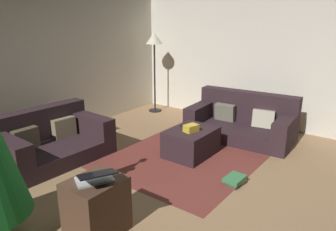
% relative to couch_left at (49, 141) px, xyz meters
% --- Properties ---
extents(ground_plane, '(6.40, 6.40, 0.00)m').
position_rel_couch_left_xyz_m(ground_plane, '(0.30, -2.25, -0.27)').
color(ground_plane, '#93704C').
extents(rear_partition, '(6.40, 0.12, 2.60)m').
position_rel_couch_left_xyz_m(rear_partition, '(0.30, 0.89, 1.03)').
color(rear_partition, silver).
rests_on(rear_partition, ground_plane).
extents(corner_partition, '(0.12, 6.40, 2.60)m').
position_rel_couch_left_xyz_m(corner_partition, '(3.44, -2.25, 1.03)').
color(corner_partition, silver).
rests_on(corner_partition, ground_plane).
extents(couch_left, '(1.59, 1.04, 0.72)m').
position_rel_couch_left_xyz_m(couch_left, '(0.00, 0.00, 0.00)').
color(couch_left, '#2D1E23').
rests_on(couch_left, ground_plane).
extents(couch_right, '(1.05, 1.81, 0.76)m').
position_rel_couch_left_xyz_m(couch_right, '(2.56, -1.90, 0.01)').
color(couch_right, '#2D1E23').
rests_on(couch_right, ground_plane).
extents(ottoman, '(0.79, 0.59, 0.41)m').
position_rel_couch_left_xyz_m(ottoman, '(1.36, -1.62, -0.07)').
color(ottoman, '#2D1E23').
rests_on(ottoman, ground_plane).
extents(gift_box, '(0.24, 0.19, 0.10)m').
position_rel_couch_left_xyz_m(gift_box, '(1.29, -1.65, 0.18)').
color(gift_box, gold).
rests_on(gift_box, ottoman).
extents(tv_remote, '(0.11, 0.17, 0.02)m').
position_rel_couch_left_xyz_m(tv_remote, '(1.38, -1.47, 0.14)').
color(tv_remote, black).
rests_on(tv_remote, ottoman).
extents(side_table, '(0.52, 0.44, 0.57)m').
position_rel_couch_left_xyz_m(side_table, '(-0.75, -1.90, 0.01)').
color(side_table, '#4C3323').
rests_on(side_table, ground_plane).
extents(laptop, '(0.46, 0.48, 0.16)m').
position_rel_couch_left_xyz_m(laptop, '(-0.77, -1.95, 0.35)').
color(laptop, silver).
rests_on(laptop, side_table).
extents(book_stack, '(0.30, 0.23, 0.10)m').
position_rel_couch_left_xyz_m(book_stack, '(0.92, -2.56, -0.22)').
color(book_stack, '#4C423D').
rests_on(book_stack, ground_plane).
extents(corner_lamp, '(0.36, 0.36, 1.72)m').
position_rel_couch_left_xyz_m(corner_lamp, '(2.89, 0.34, 1.19)').
color(corner_lamp, black).
rests_on(corner_lamp, ground_plane).
extents(area_rug, '(2.60, 2.00, 0.01)m').
position_rel_couch_left_xyz_m(area_rug, '(1.36, -1.62, -0.27)').
color(area_rug, brown).
rests_on(area_rug, ground_plane).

